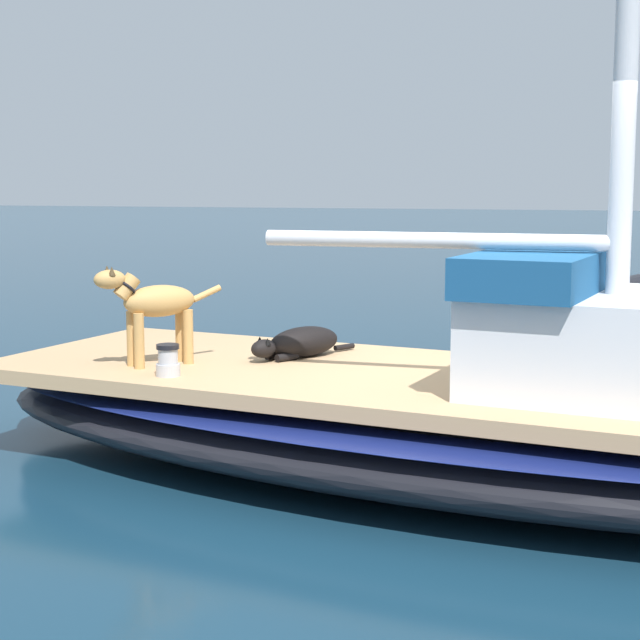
# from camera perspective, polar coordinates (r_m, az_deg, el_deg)

# --- Properties ---
(ground_plane) EXTENTS (120.00, 120.00, 0.00)m
(ground_plane) POSITION_cam_1_polar(r_m,az_deg,el_deg) (6.81, 8.19, -8.78)
(ground_plane) COLOR #143347
(sailboat_main) EXTENTS (3.62, 7.54, 0.66)m
(sailboat_main) POSITION_cam_1_polar(r_m,az_deg,el_deg) (6.72, 8.25, -6.04)
(sailboat_main) COLOR black
(sailboat_main) RESTS_ON ground
(dog_tan) EXTENTS (0.76, 0.68, 0.70)m
(dog_tan) POSITION_cam_1_polar(r_m,az_deg,el_deg) (7.13, -9.25, 0.84)
(dog_tan) COLOR tan
(dog_tan) RESTS_ON sailboat_main
(dog_black) EXTENTS (0.84, 0.59, 0.22)m
(dog_black) POSITION_cam_1_polar(r_m,az_deg,el_deg) (7.40, -1.11, -1.27)
(dog_black) COLOR black
(dog_black) RESTS_ON sailboat_main
(deck_winch) EXTENTS (0.16, 0.16, 0.21)m
(deck_winch) POSITION_cam_1_polar(r_m,az_deg,el_deg) (6.77, -8.45, -2.28)
(deck_winch) COLOR #B7B7BC
(deck_winch) RESTS_ON sailboat_main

